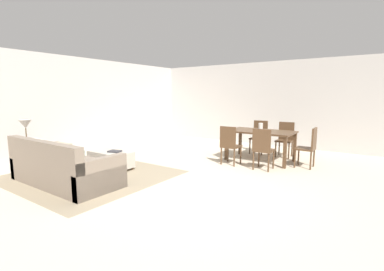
# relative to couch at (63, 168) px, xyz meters

# --- Properties ---
(ground_plane) EXTENTS (10.80, 10.80, 0.00)m
(ground_plane) POSITION_rel_couch_xyz_m (2.06, 1.16, -0.29)
(ground_plane) COLOR beige
(wall_back) EXTENTS (9.00, 0.12, 2.70)m
(wall_back) POSITION_rel_couch_xyz_m (2.06, 6.16, 1.06)
(wall_back) COLOR beige
(wall_back) RESTS_ON ground_plane
(wall_left) EXTENTS (0.12, 11.00, 2.70)m
(wall_left) POSITION_rel_couch_xyz_m (-2.44, 1.66, 1.06)
(wall_left) COLOR beige
(wall_left) RESTS_ON ground_plane
(area_rug) EXTENTS (3.00, 2.80, 0.01)m
(area_rug) POSITION_rel_couch_xyz_m (-0.05, 0.61, -0.28)
(area_rug) COLOR gray
(area_rug) RESTS_ON ground_plane
(couch) EXTENTS (2.25, 0.99, 0.86)m
(couch) POSITION_rel_couch_xyz_m (0.00, 0.00, 0.00)
(couch) COLOR gray
(couch) RESTS_ON ground_plane
(ottoman_table) EXTENTS (0.98, 0.54, 0.40)m
(ottoman_table) POSITION_rel_couch_xyz_m (-0.10, 1.17, -0.06)
(ottoman_table) COLOR #B7AD9E
(ottoman_table) RESTS_ON ground_plane
(side_table) EXTENTS (0.40, 0.40, 0.60)m
(side_table) POSITION_rel_couch_xyz_m (-1.42, 0.04, 0.18)
(side_table) COLOR brown
(side_table) RESTS_ON ground_plane
(table_lamp) EXTENTS (0.26, 0.26, 0.53)m
(table_lamp) POSITION_rel_couch_xyz_m (-1.42, 0.04, 0.72)
(table_lamp) COLOR brown
(table_lamp) RESTS_ON side_table
(dining_table) EXTENTS (1.59, 0.94, 0.76)m
(dining_table) POSITION_rel_couch_xyz_m (2.33, 3.85, 0.38)
(dining_table) COLOR #513823
(dining_table) RESTS_ON ground_plane
(dining_chair_near_left) EXTENTS (0.40, 0.40, 0.92)m
(dining_chair_near_left) POSITION_rel_couch_xyz_m (1.89, 3.04, 0.23)
(dining_chair_near_left) COLOR #513823
(dining_chair_near_left) RESTS_ON ground_plane
(dining_chair_near_right) EXTENTS (0.41, 0.41, 0.92)m
(dining_chair_near_right) POSITION_rel_couch_xyz_m (2.70, 3.03, 0.23)
(dining_chair_near_right) COLOR #513823
(dining_chair_near_right) RESTS_ON ground_plane
(dining_chair_far_left) EXTENTS (0.41, 0.41, 0.92)m
(dining_chair_far_left) POSITION_rel_couch_xyz_m (1.96, 4.72, 0.23)
(dining_chair_far_left) COLOR #513823
(dining_chair_far_left) RESTS_ON ground_plane
(dining_chair_far_right) EXTENTS (0.41, 0.41, 0.92)m
(dining_chair_far_right) POSITION_rel_couch_xyz_m (2.69, 4.71, 0.23)
(dining_chair_far_right) COLOR #513823
(dining_chair_far_right) RESTS_ON ground_plane
(dining_chair_head_east) EXTENTS (0.40, 0.40, 0.92)m
(dining_chair_head_east) POSITION_rel_couch_xyz_m (3.49, 3.82, 0.23)
(dining_chair_head_east) COLOR #513823
(dining_chair_head_east) RESTS_ON ground_plane
(vase_centerpiece) EXTENTS (0.11, 0.11, 0.19)m
(vase_centerpiece) POSITION_rel_couch_xyz_m (2.31, 3.88, 0.57)
(vase_centerpiece) COLOR silver
(vase_centerpiece) RESTS_ON dining_table
(book_on_ottoman) EXTENTS (0.30, 0.26, 0.03)m
(book_on_ottoman) POSITION_rel_couch_xyz_m (0.04, 1.18, 0.13)
(book_on_ottoman) COLOR #333338
(book_on_ottoman) RESTS_ON ottoman_table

